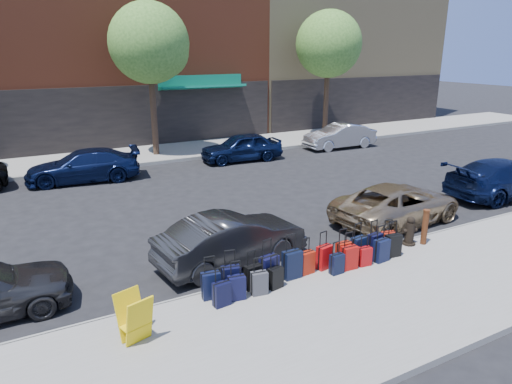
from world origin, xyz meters
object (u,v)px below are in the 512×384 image
fire_hydrant (410,231)px  car_far_1 (83,166)px  tree_center (152,45)px  bollard (425,226)px  tree_right (331,46)px  car_far_2 (241,147)px  suitcase_front_5 (307,263)px  car_near_2 (397,204)px  car_near_1 (231,239)px  car_near_3 (507,179)px  car_far_3 (340,136)px  display_rack (135,318)px

fire_hydrant → car_far_1: bearing=134.7°
tree_center → bollard: 15.47m
tree_right → car_far_2: size_ratio=1.83×
car_far_1 → car_far_2: car_far_2 is taller
suitcase_front_5 → car_far_1: (-3.34, 11.37, 0.23)m
tree_center → fire_hydrant: 15.29m
tree_center → car_near_2: 14.01m
tree_center → fire_hydrant: size_ratio=8.96×
car_near_1 → car_near_2: bearing=-96.2°
suitcase_front_5 → car_near_3: size_ratio=0.18×
suitcase_front_5 → car_near_3: (10.05, 1.80, 0.28)m
car_near_1 → car_far_1: (-2.15, 9.75, 0.01)m
car_near_1 → car_near_3: (11.24, 0.18, 0.06)m
car_far_2 → bollard: bearing=3.1°
fire_hydrant → car_far_3: size_ratio=0.20×
display_rack → car_near_1: 3.81m
tree_center → display_rack: 16.52m
suitcase_front_5 → tree_center: bearing=81.9°
bollard → display_rack: bearing=-175.6°
car_near_1 → car_far_1: car_far_1 is taller
tree_center → car_near_2: bearing=-72.8°
display_rack → car_far_1: (0.88, 12.06, 0.05)m
display_rack → car_near_2: car_near_2 is taller
tree_center → tree_right: size_ratio=1.00×
tree_right → bollard: size_ratio=7.39×
bollard → car_far_3: 13.38m
tree_center → car_far_3: (9.43, -2.62, -4.74)m
car_near_2 → car_far_2: 9.81m
tree_right → car_far_2: bearing=-158.9°
fire_hydrant → car_far_2: car_far_2 is taller
car_far_1 → car_far_2: 7.36m
fire_hydrant → display_rack: 7.68m
car_far_3 → tree_right: bearing=160.0°
tree_right → car_near_2: size_ratio=1.62×
car_near_2 → car_far_3: bearing=-35.7°
suitcase_front_5 → fire_hydrant: size_ratio=1.09×
car_far_2 → car_far_3: (6.12, 0.16, -0.01)m
bollard → tree_center: bearing=102.1°
car_far_1 → car_far_3: bearing=98.8°
suitcase_front_5 → bollard: 3.80m
suitcase_front_5 → display_rack: 4.28m
bollard → car_far_2: 11.62m
car_near_1 → car_near_3: size_ratio=0.81×
car_far_2 → tree_right: bearing=115.3°
suitcase_front_5 → car_far_2: car_far_2 is taller
tree_center → car_near_3: size_ratio=1.49×
car_near_3 → car_far_2: (-6.03, 9.74, -0.03)m
display_rack → car_far_1: size_ratio=0.20×
suitcase_front_5 → car_near_3: car_near_3 is taller
tree_right → car_near_3: bearing=-95.3°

